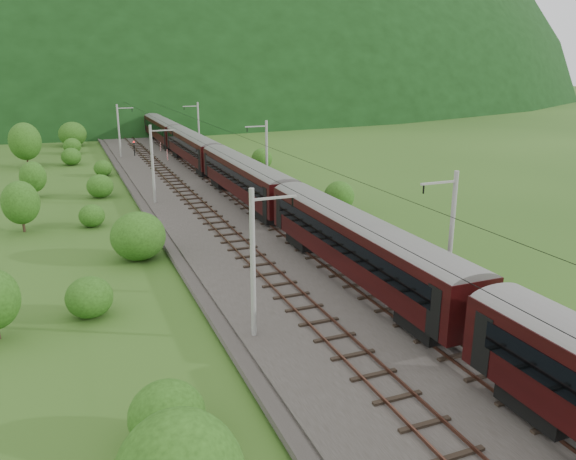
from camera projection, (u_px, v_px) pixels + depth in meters
name	position (u px, v px, depth m)	size (l,w,h in m)	color
ground	(356.00, 321.00, 32.26)	(600.00, 600.00, 0.00)	#284917
railbed	(290.00, 263.00, 41.10)	(14.00, 220.00, 0.30)	#38332D
track_left	(260.00, 265.00, 40.17)	(2.40, 220.00, 0.27)	brown
track_right	(320.00, 256.00, 41.90)	(2.40, 220.00, 0.27)	brown
catenary_left	(153.00, 163.00, 57.19)	(2.54, 192.28, 8.00)	gray
catenary_right	(266.00, 155.00, 61.60)	(2.54, 192.28, 8.00)	gray
overhead_wires	(291.00, 170.00, 39.11)	(4.83, 198.00, 0.03)	black
mountain_main	(88.00, 95.00, 263.19)	(504.00, 360.00, 244.00)	black
train	(246.00, 172.00, 56.69)	(3.07, 172.26, 5.35)	black
hazard_post_near	(167.00, 155.00, 83.72)	(0.17, 0.17, 1.61)	red
hazard_post_far	(161.00, 147.00, 92.69)	(0.15, 0.15, 1.37)	red
signal	(134.00, 147.00, 87.55)	(0.25, 0.25, 2.28)	black
vegetation_left	(71.00, 199.00, 51.59)	(13.48, 149.31, 6.30)	#204312
vegetation_right	(391.00, 216.00, 49.51)	(6.27, 92.55, 2.74)	#204312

